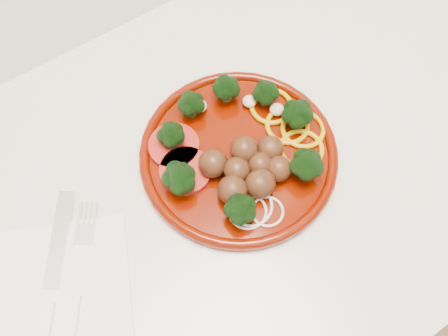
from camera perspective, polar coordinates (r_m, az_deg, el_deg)
counter at (r=1.07m, az=-4.20°, el=-13.78°), size 2.40×0.60×0.90m
plate at (r=0.65m, az=1.65°, el=1.78°), size 0.26×0.26×0.05m
napkin at (r=0.63m, az=-18.10°, el=-12.84°), size 0.21×0.21×0.00m
knife at (r=0.63m, az=-19.59°, el=-14.91°), size 0.15×0.20×0.01m
fork at (r=0.62m, az=-16.91°, el=-15.51°), size 0.13×0.18×0.01m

